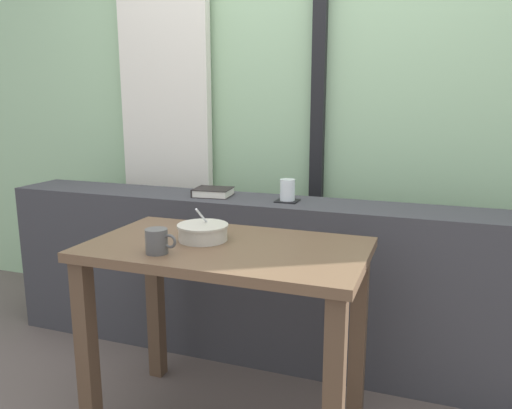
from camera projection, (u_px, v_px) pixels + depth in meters
outdoor_backdrop at (308, 69)px, 2.70m from camera, size 4.80×0.08×2.80m
curtain_left_panel at (165, 98)px, 2.91m from camera, size 0.56×0.06×2.50m
window_divider_post at (319, 88)px, 2.63m from camera, size 0.07×0.05×2.60m
dark_console_ledge at (275, 280)px, 2.41m from camera, size 2.80×0.31×0.78m
breakfast_table at (226, 281)px, 1.83m from camera, size 1.00×0.57×0.73m
coaster_square at (287, 201)px, 2.30m from camera, size 0.10×0.10×0.00m
juice_glass at (287, 190)px, 2.29m from camera, size 0.07×0.07×0.10m
closed_book at (213, 192)px, 2.43m from camera, size 0.19×0.17×0.04m
soup_bowl at (203, 232)px, 1.85m from camera, size 0.19×0.19×0.13m
ceramic_mug at (157, 241)px, 1.69m from camera, size 0.11×0.08×0.08m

